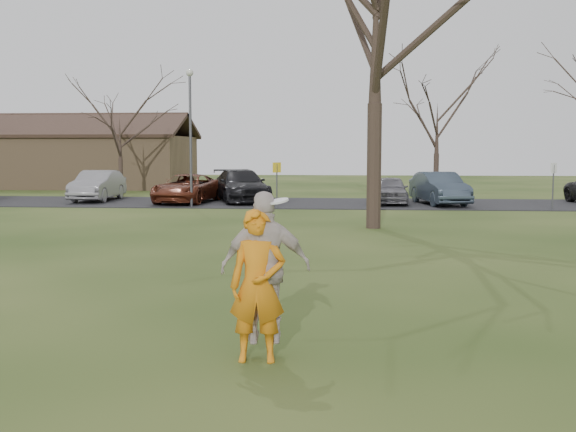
# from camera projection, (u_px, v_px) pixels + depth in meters

# --- Properties ---
(ground) EXTENTS (120.00, 120.00, 0.00)m
(ground) POSITION_uv_depth(u_px,v_px,m) (261.00, 369.00, 8.33)
(ground) COLOR #1E380F
(ground) RESTS_ON ground
(parking_strip) EXTENTS (62.00, 6.50, 0.04)m
(parking_strip) POSITION_uv_depth(u_px,v_px,m) (324.00, 203.00, 33.12)
(parking_strip) COLOR black
(parking_strip) RESTS_ON ground
(player_defender) EXTENTS (0.75, 0.52, 1.95)m
(player_defender) POSITION_uv_depth(u_px,v_px,m) (258.00, 286.00, 8.58)
(player_defender) COLOR orange
(player_defender) RESTS_ON ground
(car_1) EXTENTS (1.76, 4.70, 1.53)m
(car_1) POSITION_uv_depth(u_px,v_px,m) (98.00, 186.00, 34.46)
(car_1) COLOR gray
(car_1) RESTS_ON parking_strip
(car_2) EXTENTS (2.94, 5.28, 1.39)m
(car_2) POSITION_uv_depth(u_px,v_px,m) (187.00, 188.00, 33.24)
(car_2) COLOR #602716
(car_2) RESTS_ON parking_strip
(car_3) EXTENTS (3.96, 5.94, 1.60)m
(car_3) POSITION_uv_depth(u_px,v_px,m) (241.00, 186.00, 33.83)
(car_3) COLOR black
(car_3) RESTS_ON parking_strip
(car_4) EXTENTS (1.67, 3.94, 1.33)m
(car_4) POSITION_uv_depth(u_px,v_px,m) (391.00, 190.00, 32.52)
(car_4) COLOR slate
(car_4) RESTS_ON parking_strip
(car_5) EXTENTS (2.53, 4.90, 1.54)m
(car_5) POSITION_uv_depth(u_px,v_px,m) (439.00, 188.00, 32.17)
(car_5) COLOR #34414E
(car_5) RESTS_ON parking_strip
(catching_play) EXTENTS (1.21, 0.66, 1.96)m
(catching_play) POSITION_uv_depth(u_px,v_px,m) (266.00, 267.00, 8.69)
(catching_play) COLOR beige
(catching_play) RESTS_ON ground
(building) EXTENTS (20.60, 8.50, 5.14)m
(building) POSITION_uv_depth(u_px,v_px,m) (45.00, 159.00, 47.47)
(building) COLOR #8C6D4C
(building) RESTS_ON ground
(lamp_post) EXTENTS (0.34, 0.34, 6.27)m
(lamp_post) POSITION_uv_depth(u_px,v_px,m) (190.00, 120.00, 30.74)
(lamp_post) COLOR #47474C
(lamp_post) RESTS_ON ground
(sign_yellow) EXTENTS (0.35, 0.35, 2.08)m
(sign_yellow) POSITION_uv_depth(u_px,v_px,m) (277.00, 176.00, 30.17)
(sign_yellow) COLOR #47474C
(sign_yellow) RESTS_ON ground
(sign_white) EXTENTS (0.35, 0.35, 2.08)m
(sign_white) POSITION_uv_depth(u_px,v_px,m) (553.00, 177.00, 29.18)
(sign_white) COLOR #47474C
(sign_white) RESTS_ON ground
(big_tree) EXTENTS (9.00, 9.00, 14.00)m
(big_tree) POSITION_uv_depth(u_px,v_px,m) (376.00, 18.00, 22.34)
(big_tree) COLOR #352821
(big_tree) RESTS_ON ground
(small_tree_row) EXTENTS (55.00, 5.90, 8.50)m
(small_tree_row) POSITION_uv_depth(u_px,v_px,m) (406.00, 127.00, 37.39)
(small_tree_row) COLOR #352821
(small_tree_row) RESTS_ON ground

